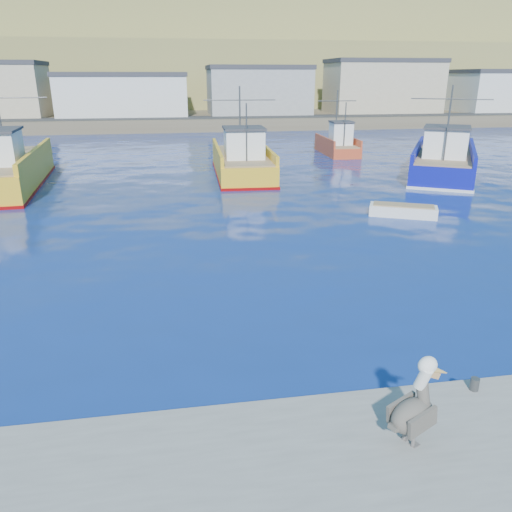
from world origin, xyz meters
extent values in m
plane|color=navy|center=(0.00, 0.00, 0.00)|extent=(260.00, 260.00, 0.00)
cylinder|color=#4C4C4C|center=(3.00, -3.40, 0.65)|extent=(0.20, 0.20, 0.30)
cube|color=brown|center=(0.00, 72.00, 0.80)|extent=(160.00, 30.00, 1.60)
cube|color=olive|center=(0.00, 98.00, 6.00)|extent=(180.00, 40.00, 14.00)
cube|color=olive|center=(0.00, 118.00, 11.00)|extent=(200.00, 40.00, 24.00)
cube|color=#2D2D2D|center=(0.00, 61.00, 1.65)|extent=(150.00, 5.00, 0.10)
cube|color=silver|center=(-10.00, 67.00, 4.35)|extent=(18.00, 11.00, 5.50)
cube|color=#333338|center=(-10.00, 67.00, 7.40)|extent=(18.36, 11.22, 0.60)
cube|color=gray|center=(10.00, 67.00, 4.85)|extent=(15.00, 10.00, 6.50)
cube|color=#333338|center=(10.00, 67.00, 8.40)|extent=(15.30, 10.20, 0.60)
cube|color=tan|center=(30.00, 67.00, 5.35)|extent=(17.00, 9.00, 7.50)
cube|color=#333338|center=(30.00, 67.00, 9.40)|extent=(17.34, 9.18, 0.60)
cube|color=silver|center=(50.00, 67.00, 4.60)|extent=(13.00, 10.00, 6.00)
cube|color=#333338|center=(50.00, 67.00, 7.90)|extent=(13.26, 10.20, 0.60)
cube|color=gold|center=(-14.90, 24.35, 0.89)|extent=(5.65, 14.05, 1.78)
cube|color=gold|center=(-12.75, 24.52, 2.13)|extent=(1.34, 13.43, 0.70)
cube|color=#810406|center=(-14.90, 24.35, 0.05)|extent=(5.77, 14.33, 0.25)
cube|color=#8C7251|center=(-14.90, 24.35, 1.83)|extent=(5.24, 13.47, 0.10)
cylinder|color=#4C4C4C|center=(-15.01, 25.72, 4.28)|extent=(0.13, 0.13, 5.00)
cube|color=gold|center=(1.76, 25.95, 0.73)|extent=(4.28, 11.40, 1.47)
cube|color=gold|center=(3.59, 25.88, 1.82)|extent=(0.62, 11.05, 0.70)
cube|color=gold|center=(-0.07, 26.01, 1.82)|extent=(0.62, 11.05, 0.70)
cube|color=#810406|center=(1.76, 25.95, 0.05)|extent=(4.37, 11.63, 0.25)
cube|color=#8C7251|center=(1.76, 25.95, 1.52)|extent=(3.96, 10.94, 0.10)
cube|color=white|center=(1.70, 24.25, 2.57)|extent=(2.82, 2.91, 2.00)
cube|color=#333338|center=(1.70, 24.25, 3.67)|extent=(3.03, 3.26, 0.15)
cylinder|color=#4C4C4C|center=(1.80, 27.07, 3.97)|extent=(0.12, 0.12, 5.00)
cylinder|color=#4C4C4C|center=(1.64, 22.56, 3.47)|extent=(0.10, 0.10, 4.00)
cylinder|color=#4C4C4C|center=(1.80, 27.07, 5.47)|extent=(5.45, 0.27, 0.08)
cube|color=#0B1088|center=(16.88, 23.24, 0.77)|extent=(9.57, 12.40, 1.55)
cube|color=#0B1088|center=(18.58, 22.26, 1.90)|extent=(6.06, 10.23, 0.70)
cube|color=#0B1088|center=(15.19, 24.22, 1.90)|extent=(6.06, 10.23, 0.70)
cube|color=silver|center=(16.88, 23.24, 0.05)|extent=(9.77, 12.64, 0.25)
cube|color=#8C7251|center=(16.88, 23.24, 1.60)|extent=(9.05, 11.82, 0.10)
cube|color=white|center=(15.99, 21.69, 2.65)|extent=(4.02, 4.04, 2.00)
cube|color=#333338|center=(15.99, 21.69, 3.75)|extent=(4.38, 4.45, 0.15)
cylinder|color=#4C4C4C|center=(17.48, 24.27, 4.05)|extent=(0.16, 0.16, 5.00)
cylinder|color=#4C4C4C|center=(15.09, 20.15, 3.55)|extent=(0.14, 0.14, 4.00)
cylinder|color=#4C4C4C|center=(17.48, 24.27, 5.55)|extent=(5.09, 2.99, 0.08)
cube|color=#C04323|center=(12.41, 35.31, 0.46)|extent=(2.89, 7.22, 0.93)
cube|color=#C04323|center=(13.67, 35.27, 1.28)|extent=(0.36, 7.00, 0.70)
cube|color=#C04323|center=(11.15, 35.35, 1.28)|extent=(0.36, 7.00, 0.70)
cube|color=#8C7251|center=(12.41, 35.31, 0.98)|extent=(2.66, 6.93, 0.10)
cube|color=white|center=(12.38, 34.24, 2.03)|extent=(1.93, 1.84, 2.00)
cube|color=#333338|center=(12.38, 34.24, 3.13)|extent=(2.07, 2.06, 0.15)
cylinder|color=#4C4C4C|center=(12.43, 36.02, 3.43)|extent=(0.12, 0.12, 5.00)
cylinder|color=#4C4C4C|center=(12.35, 33.17, 2.93)|extent=(0.10, 0.10, 4.00)
cylinder|color=#4C4C4C|center=(12.43, 36.02, 4.93)|extent=(3.75, 0.19, 0.08)
cube|color=silver|center=(8.75, 12.57, 0.22)|extent=(3.72, 2.61, 0.71)
cube|color=#8C7251|center=(8.75, 12.57, 0.60)|extent=(3.29, 2.22, 0.07)
cylinder|color=#595451|center=(0.80, -4.88, 0.67)|extent=(0.10, 0.10, 0.34)
cube|color=#595451|center=(0.86, -4.86, 0.51)|extent=(0.21, 0.19, 0.02)
cylinder|color=#595451|center=(0.72, -4.68, 0.67)|extent=(0.10, 0.10, 0.34)
cube|color=#595451|center=(0.78, -4.66, 0.51)|extent=(0.21, 0.19, 0.02)
ellipsoid|color=#38332D|center=(0.79, -4.77, 1.12)|extent=(1.14, 0.92, 0.68)
cube|color=#38332D|center=(0.86, -5.03, 1.15)|extent=(0.73, 0.36, 0.50)
cube|color=#38332D|center=(0.66, -4.54, 1.15)|extent=(0.73, 0.36, 0.50)
cube|color=#38332D|center=(0.39, -4.94, 1.04)|extent=(0.31, 0.27, 0.14)
cylinder|color=#38332D|center=(1.01, -4.68, 1.49)|extent=(0.35, 0.41, 0.54)
cylinder|color=white|center=(0.95, -4.71, 1.89)|extent=(0.33, 0.41, 0.51)
ellipsoid|color=white|center=(1.02, -4.68, 2.14)|extent=(0.49, 0.44, 0.34)
cone|color=gold|center=(1.31, -4.56, 1.92)|extent=(0.69, 0.42, 0.47)
cube|color=tan|center=(1.19, -4.61, 1.88)|extent=(0.41, 0.21, 0.30)
camera|label=1|loc=(-3.42, -12.03, 7.18)|focal=35.00mm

